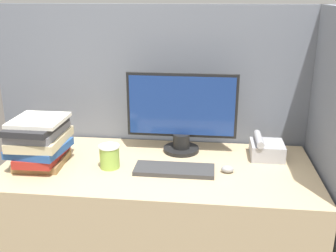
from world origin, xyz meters
TOP-DOWN VIEW (x-y plane):
  - cubicle_panel_rear at (0.00, 0.71)m, footprint 1.89×0.04m
  - cubicle_panel_right at (0.78, 0.37)m, footprint 0.04×0.74m
  - desk at (0.00, 0.34)m, footprint 1.49×0.68m
  - monitor at (0.10, 0.54)m, footprint 0.56×0.18m
  - keyboard at (0.09, 0.28)m, footprint 0.37×0.14m
  - mouse at (0.33, 0.30)m, footprint 0.06×0.04m
  - coffee_cup at (-0.22, 0.29)m, footprint 0.10×0.10m
  - book_stack at (-0.55, 0.29)m, footprint 0.26×0.32m
  - desk_telephone at (0.53, 0.50)m, footprint 0.16×0.18m

SIDE VIEW (x-z plane):
  - desk at x=0.00m, z-range 0.00..0.75m
  - cubicle_panel_rear at x=0.00m, z-range 0.00..1.48m
  - cubicle_panel_right at x=0.78m, z-range 0.00..1.48m
  - keyboard at x=0.09m, z-range 0.75..0.77m
  - mouse at x=0.33m, z-range 0.75..0.78m
  - desk_telephone at x=0.53m, z-range 0.74..0.85m
  - coffee_cup at x=-0.22m, z-range 0.75..0.86m
  - book_stack at x=-0.55m, z-range 0.75..0.99m
  - monitor at x=0.10m, z-range 0.74..1.15m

